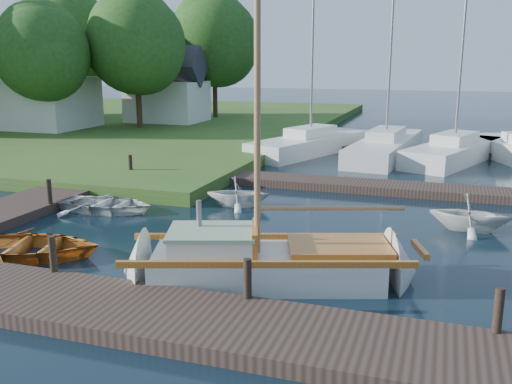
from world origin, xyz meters
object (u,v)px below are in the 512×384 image
(tender_a, at_px, (106,201))
(house_c, at_px, (167,92))
(marina_boat_0, at_px, (310,143))
(marina_boat_2, at_px, (454,150))
(mooring_post_5, at_px, (130,165))
(mooring_post_2, at_px, (248,278))
(marina_boat_1, at_px, (386,145))
(mooring_post_3, at_px, (498,310))
(sailboat, at_px, (274,266))
(house_a, at_px, (40,89))
(tree_2, at_px, (43,52))
(tree_4, at_px, (68,38))
(mooring_post_1, at_px, (53,254))
(tree_3, at_px, (137,43))
(tender_d, at_px, (470,211))
(dinghy, at_px, (25,242))
(mooring_post_4, at_px, (49,191))
(tender_b, at_px, (238,190))
(tree_7, at_px, (214,40))

(tender_a, xyz_separation_m, house_c, (-8.61, 21.29, 2.25))
(marina_boat_0, distance_m, marina_boat_2, 7.16)
(mooring_post_5, bearing_deg, mooring_post_2, -49.64)
(mooring_post_5, xyz_separation_m, marina_boat_1, (9.09, 9.56, -0.14))
(mooring_post_3, bearing_deg, sailboat, 159.17)
(house_a, xyz_separation_m, house_c, (6.00, 6.00, -0.38))
(mooring_post_2, xyz_separation_m, tree_2, (-19.50, 19.05, 4.55))
(mooring_post_5, bearing_deg, tree_4, 131.34)
(marina_boat_2, bearing_deg, mooring_post_1, 177.17)
(tree_3, bearing_deg, tree_2, -135.00)
(tree_2, bearing_deg, tree_3, 45.00)
(tender_d, relative_size, tree_4, 0.23)
(dinghy, height_order, house_a, house_a)
(sailboat, relative_size, dinghy, 2.63)
(tree_2, bearing_deg, mooring_post_4, -51.95)
(sailboat, distance_m, tender_d, 6.95)
(tender_a, height_order, tender_b, tender_b)
(tree_4, bearing_deg, mooring_post_4, -55.78)
(marina_boat_2, distance_m, house_c, 21.06)
(marina_boat_1, xyz_separation_m, marina_boat_2, (3.29, -0.57, 0.02))
(mooring_post_3, height_order, house_c, house_c)
(tree_4, bearing_deg, marina_boat_1, -17.27)
(mooring_post_2, distance_m, marina_boat_2, 19.38)
(marina_boat_1, height_order, house_a, marina_boat_1)
(tree_3, bearing_deg, tender_b, -50.95)
(mooring_post_3, bearing_deg, mooring_post_4, 158.96)
(dinghy, bearing_deg, mooring_post_2, -116.48)
(tender_b, bearing_deg, marina_boat_1, -28.41)
(mooring_post_1, height_order, mooring_post_2, same)
(mooring_post_3, height_order, sailboat, sailboat)
(mooring_post_4, relative_size, tender_d, 0.36)
(mooring_post_1, height_order, tree_3, tree_3)
(marina_boat_0, bearing_deg, mooring_post_5, 171.24)
(mooring_post_5, height_order, tree_2, tree_2)
(house_a, bearing_deg, mooring_post_4, -50.91)
(tender_d, height_order, tree_3, tree_3)
(mooring_post_2, bearing_deg, tender_a, 140.34)
(sailboat, height_order, tender_a, sailboat)
(marina_boat_1, distance_m, tree_2, 20.63)
(tree_2, bearing_deg, tree_4, 116.57)
(mooring_post_4, height_order, tree_3, tree_3)
(dinghy, bearing_deg, marina_boat_0, -24.95)
(mooring_post_5, height_order, dinghy, mooring_post_5)
(mooring_post_4, distance_m, tender_b, 6.10)
(mooring_post_5, height_order, marina_boat_1, marina_boat_1)
(tree_4, distance_m, tree_7, 10.77)
(house_c, xyz_separation_m, tree_4, (-8.00, 0.05, 3.79))
(tree_2, bearing_deg, marina_boat_1, 1.46)
(mooring_post_1, height_order, house_a, house_a)
(dinghy, distance_m, marina_boat_1, 19.58)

